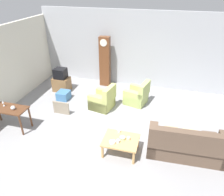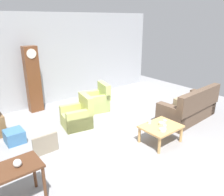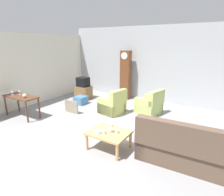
{
  "view_description": "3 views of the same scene",
  "coord_description": "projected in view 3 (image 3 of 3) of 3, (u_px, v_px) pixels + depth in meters",
  "views": [
    {
      "loc": [
        1.38,
        -5.17,
        4.26
      ],
      "look_at": [
        -0.17,
        0.42,
        0.96
      ],
      "focal_mm": 33.91,
      "sensor_mm": 36.0,
      "label": 1
    },
    {
      "loc": [
        -3.7,
        -4.04,
        3.0
      ],
      "look_at": [
        -0.02,
        0.54,
        0.91
      ],
      "focal_mm": 36.09,
      "sensor_mm": 36.0,
      "label": 2
    },
    {
      "loc": [
        2.65,
        -4.29,
        2.52
      ],
      "look_at": [
        -0.15,
        0.23,
        0.93
      ],
      "focal_mm": 30.01,
      "sensor_mm": 36.0,
      "label": 3
    }
  ],
  "objects": [
    {
      "name": "wine_glass_mid",
      "position": [
        12.0,
        92.0,
        6.47
      ],
      "size": [
        0.07,
        0.07,
        0.2
      ],
      "color": "silver",
      "rests_on": "console_table_dark"
    },
    {
      "name": "wine_glass_tall",
      "position": [
        11.0,
        91.0,
        6.61
      ],
      "size": [
        0.07,
        0.07,
        0.16
      ],
      "color": "silver",
      "rests_on": "console_table_dark"
    },
    {
      "name": "wine_glass_short",
      "position": [
        19.0,
        91.0,
        6.49
      ],
      "size": [
        0.06,
        0.06,
        0.2
      ],
      "color": "silver",
      "rests_on": "console_table_dark"
    },
    {
      "name": "tv_stand_cabinet",
      "position": [
        83.0,
        92.0,
        8.65
      ],
      "size": [
        0.68,
        0.52,
        0.58
      ],
      "primitive_type": "cube",
      "color": "brown",
      "rests_on": "ground_plane"
    },
    {
      "name": "console_table_dark",
      "position": [
        21.0,
        99.0,
        6.44
      ],
      "size": [
        1.3,
        0.56,
        0.75
      ],
      "color": "#56331E",
      "rests_on": "ground_plane"
    },
    {
      "name": "coffee_table_wood",
      "position": [
        109.0,
        134.0,
        4.52
      ],
      "size": [
        0.96,
        0.76,
        0.45
      ],
      "color": "tan",
      "rests_on": "ground_plane"
    },
    {
      "name": "armchair_olive_far",
      "position": [
        150.0,
        106.0,
        6.81
      ],
      "size": [
        0.95,
        0.93,
        0.92
      ],
      "color": "#AFC06A",
      "rests_on": "ground_plane"
    },
    {
      "name": "cup_white_porcelain",
      "position": [
        111.0,
        125.0,
        4.78
      ],
      "size": [
        0.08,
        0.08,
        0.07
      ],
      "primitive_type": "cylinder",
      "color": "white",
      "rests_on": "coffee_table_wood"
    },
    {
      "name": "cup_blue_rimmed",
      "position": [
        104.0,
        132.0,
        4.4
      ],
      "size": [
        0.08,
        0.08,
        0.09
      ],
      "primitive_type": "cylinder",
      "color": "silver",
      "rests_on": "coffee_table_wood"
    },
    {
      "name": "pegboard_wall_left",
      "position": [
        29.0,
        70.0,
        7.58
      ],
      "size": [
        0.12,
        6.4,
        2.88
      ],
      "primitive_type": "cube",
      "color": "silver",
      "rests_on": "ground_plane"
    },
    {
      "name": "glass_dome_cloche",
      "position": [
        25.0,
        96.0,
        6.22
      ],
      "size": [
        0.13,
        0.13,
        0.13
      ],
      "primitive_type": "sphere",
      "color": "silver",
      "rests_on": "console_table_dark"
    },
    {
      "name": "couch_floral",
      "position": [
        188.0,
        150.0,
        3.92
      ],
      "size": [
        2.14,
        0.98,
        1.04
      ],
      "color": "brown",
      "rests_on": "ground_plane"
    },
    {
      "name": "storage_box_blue",
      "position": [
        81.0,
        100.0,
        7.93
      ],
      "size": [
        0.45,
        0.48,
        0.33
      ],
      "primitive_type": "cube",
      "color": "teal",
      "rests_on": "ground_plane"
    },
    {
      "name": "bowl_white_stacked",
      "position": [
        98.0,
        132.0,
        4.42
      ],
      "size": [
        0.16,
        0.16,
        0.06
      ],
      "primitive_type": "cylinder",
      "color": "white",
      "rests_on": "coffee_table_wood"
    },
    {
      "name": "bowl_shallow_green",
      "position": [
        111.0,
        130.0,
        4.49
      ],
      "size": [
        0.15,
        0.15,
        0.08
      ],
      "primitive_type": "cylinder",
      "color": "#B2C69E",
      "rests_on": "coffee_table_wood"
    },
    {
      "name": "grandfather_clock",
      "position": [
        125.0,
        75.0,
        8.44
      ],
      "size": [
        0.44,
        0.3,
        2.18
      ],
      "color": "brown",
      "rests_on": "ground_plane"
    },
    {
      "name": "garage_door_wall",
      "position": [
        156.0,
        65.0,
        8.03
      ],
      "size": [
        8.4,
        0.16,
        3.2
      ],
      "primitive_type": "cube",
      "color": "#ADAFB5",
      "rests_on": "ground_plane"
    },
    {
      "name": "ground_plane",
      "position": [
        112.0,
        131.0,
        5.55
      ],
      "size": [
        10.4,
        10.4,
        0.0
      ],
      "primitive_type": "plane",
      "color": "gray"
    },
    {
      "name": "tv_crt",
      "position": [
        83.0,
        82.0,
        8.51
      ],
      "size": [
        0.48,
        0.44,
        0.42
      ],
      "primitive_type": "cube",
      "color": "black",
      "rests_on": "tv_stand_cabinet"
    },
    {
      "name": "framed_picture_leaning",
      "position": [
        71.0,
        107.0,
        6.9
      ],
      "size": [
        0.6,
        0.05,
        0.47
      ],
      "primitive_type": "cube",
      "color": "gray",
      "rests_on": "ground_plane"
    },
    {
      "name": "cup_cream_tall",
      "position": [
        117.0,
        131.0,
        4.43
      ],
      "size": [
        0.09,
        0.09,
        0.08
      ],
      "primitive_type": "cylinder",
      "color": "beige",
      "rests_on": "coffee_table_wood"
    },
    {
      "name": "armchair_olive_near",
      "position": [
        113.0,
        105.0,
        6.84
      ],
      "size": [
        0.92,
        0.9,
        0.92
      ],
      "color": "#B7BC66",
      "rests_on": "ground_plane"
    }
  ]
}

